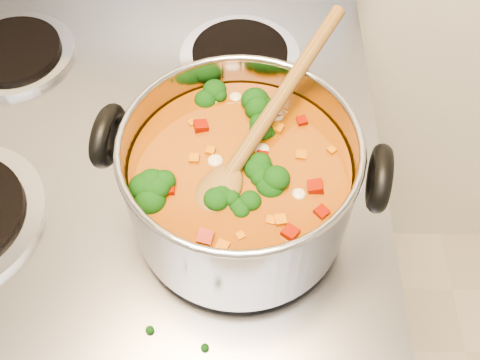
{
  "coord_description": "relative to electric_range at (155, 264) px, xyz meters",
  "views": [
    {
      "loc": [
        0.12,
        0.68,
        1.51
      ],
      "look_at": [
        0.12,
        1.02,
        1.01
      ],
      "focal_mm": 40.0,
      "sensor_mm": 36.0,
      "label": 1
    }
  ],
  "objects": [
    {
      "name": "stockpot",
      "position": [
        0.18,
        -0.15,
        0.54
      ],
      "size": [
        0.32,
        0.26,
        0.16
      ],
      "rotation": [
        0.0,
        0.0,
        -0.17
      ],
      "color": "#A3A2AA",
      "rests_on": "electric_range"
    },
    {
      "name": "cooktop_crumbs",
      "position": [
        0.05,
        -0.15,
        0.46
      ],
      "size": [
        0.08,
        0.24,
        0.01
      ],
      "color": "black",
      "rests_on": "electric_range"
    },
    {
      "name": "wooden_spoon",
      "position": [
        0.2,
        -0.13,
        0.59
      ],
      "size": [
        0.19,
        0.27,
        0.09
      ],
      "rotation": [
        0.0,
        0.0,
        1.01
      ],
      "color": "brown",
      "rests_on": "stockpot"
    },
    {
      "name": "electric_range",
      "position": [
        0.0,
        0.0,
        0.0
      ],
      "size": [
        0.76,
        0.68,
        1.08
      ],
      "color": "gray",
      "rests_on": "ground"
    }
  ]
}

